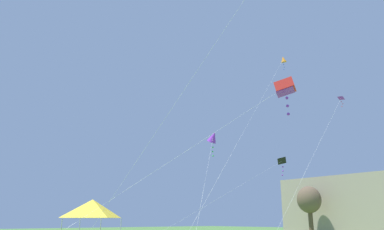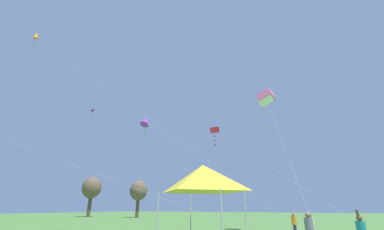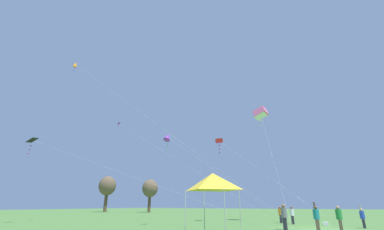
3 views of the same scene
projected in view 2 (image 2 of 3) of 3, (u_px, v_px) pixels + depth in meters
name	position (u px, v px, depth m)	size (l,w,h in m)	color
tree_far_centre	(139.00, 191.00, 58.61)	(3.94, 3.94, 7.95)	brown
tree_near_right	(92.00, 188.00, 62.81)	(4.56, 4.56, 9.21)	brown
festival_tent	(203.00, 178.00, 10.98)	(2.98, 2.98, 3.81)	#B7B7BC
person_grey_shirt	(310.00, 230.00, 12.96)	(0.43, 0.43, 1.83)	#282833
person_white_shirt	(311.00, 225.00, 18.71)	(0.38, 0.38, 1.62)	#282833
person_orange_shirt	(294.00, 223.00, 20.31)	(0.39, 0.39, 1.64)	#282833
kite_purple_delta_0	(99.00, 115.00, 28.19)	(5.89, 19.07, 12.47)	silver
kite_pink_box_1	(266.00, 97.00, 26.64)	(10.60, 4.83, 13.64)	silver
kite_red_box_2	(215.00, 130.00, 24.75)	(6.91, 12.39, 9.53)	silver
kite_orange_diamond_3	(37.00, 36.00, 26.00)	(10.31, 22.85, 18.91)	silver
kite_purple_diamond_5	(146.00, 122.00, 19.02)	(8.80, 9.66, 8.64)	silver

